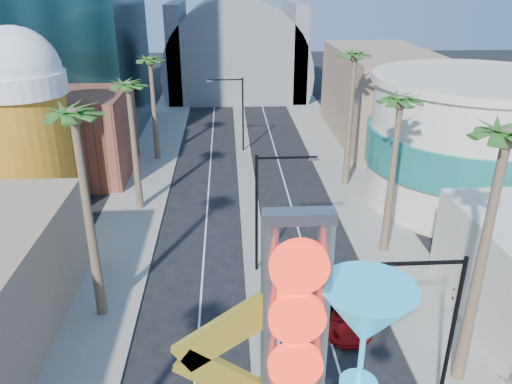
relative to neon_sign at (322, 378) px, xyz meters
name	(u,v)px	position (x,y,z in m)	size (l,w,h in m)	color
sidewalk_west	(143,184)	(-10.32, 32.04, -7.23)	(5.00, 100.00, 0.15)	gray
sidewalk_east	(348,180)	(8.68, 32.04, -7.23)	(5.00, 100.00, 0.15)	gray
median	(245,170)	(-0.82, 35.04, -7.23)	(1.60, 84.00, 0.15)	gray
brick_filler_west	(74,135)	(-16.82, 35.04, -3.31)	(10.00, 10.00, 8.00)	brown
filler_east	(381,96)	(15.18, 45.04, -2.31)	(10.00, 20.00, 10.00)	#977861
beer_mug	(24,117)	(-17.82, 27.04, 0.54)	(7.00, 7.00, 14.50)	#B97D18
turquoise_building	(470,142)	(17.18, 27.04, -2.06)	(16.60, 16.60, 10.60)	beige
canopy	(237,67)	(-0.82, 69.04, -3.00)	(22.00, 16.00, 22.00)	slate
neon_sign	(322,378)	(0.00, 0.00, 0.00)	(6.53, 2.60, 12.55)	gray
streetlight_0	(265,203)	(-0.27, 17.04, -2.43)	(3.79, 0.25, 8.00)	black
streetlight_1	(238,108)	(-1.36, 41.04, -2.43)	(3.79, 0.25, 8.00)	black
streetlight_2	(442,326)	(5.91, 5.04, -2.47)	(3.45, 0.25, 8.00)	black
palm_1	(76,131)	(-9.82, 13.04, 3.52)	(2.40, 2.40, 12.70)	brown
palm_2	(129,94)	(-9.82, 27.04, 2.17)	(2.40, 2.40, 11.20)	brown
palm_3	(150,67)	(-9.82, 39.04, 2.17)	(2.40, 2.40, 11.20)	brown
palm_5	(503,156)	(8.18, 7.04, 3.96)	(2.40, 2.40, 13.20)	brown
palm_6	(400,112)	(8.18, 19.04, 2.62)	(2.40, 2.40, 11.70)	brown
palm_7	(354,65)	(8.18, 31.04, 3.52)	(2.40, 2.40, 12.70)	brown
red_pickup	(344,314)	(3.67, 11.41, -6.64)	(2.20, 4.77, 1.33)	#A80C0E
pedestrian_a	(458,295)	(10.39, 12.31, -6.31)	(0.62, 0.41, 1.70)	gray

